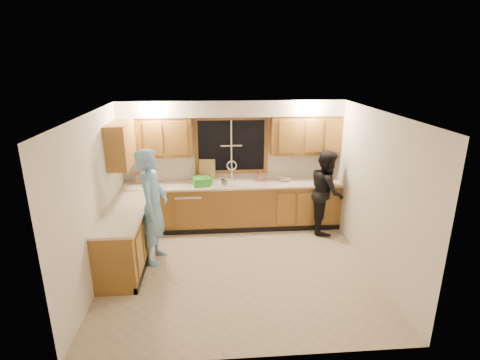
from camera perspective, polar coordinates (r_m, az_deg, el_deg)
name	(u,v)px	position (r m, az deg, el deg)	size (l,w,h in m)	color
floor	(239,268)	(6.19, -0.21, -13.31)	(4.20, 4.20, 0.00)	#BBA98F
ceiling	(238,112)	(5.34, -0.24, 10.26)	(4.20, 4.20, 0.00)	silver
wall_back	(231,163)	(7.46, -1.32, 2.66)	(4.20, 4.20, 0.00)	silver
wall_left	(96,200)	(5.89, -21.09, -2.80)	(3.80, 3.80, 0.00)	silver
wall_right	(373,192)	(6.16, 19.65, -1.74)	(3.80, 3.80, 0.00)	silver
base_cabinets_back	(233,206)	(7.43, -1.14, -3.99)	(4.20, 0.60, 0.88)	olive
base_cabinets_left	(127,238)	(6.43, -16.84, -8.44)	(0.60, 1.90, 0.88)	olive
countertop_back	(232,184)	(7.26, -1.16, -0.66)	(4.20, 0.63, 0.04)	beige
countertop_left	(125,212)	(6.25, -17.09, -4.65)	(0.63, 1.90, 0.04)	beige
upper_cabinets_left	(156,137)	(7.23, -12.70, 6.42)	(1.35, 0.33, 0.75)	olive
upper_cabinets_right	(305,135)	(7.38, 9.92, 6.82)	(1.35, 0.33, 0.75)	olive
upper_cabinets_return	(121,145)	(6.73, -17.71, 5.17)	(0.33, 0.90, 0.75)	olive
soffit	(232,108)	(7.07, -1.30, 10.92)	(4.20, 0.35, 0.30)	silver
window_frame	(231,146)	(7.36, -1.33, 5.27)	(1.44, 0.03, 1.14)	black
sink	(232,186)	(7.29, -1.16, -0.87)	(0.86, 0.52, 0.57)	white
dishwasher	(189,209)	(7.44, -7.71, -4.39)	(0.60, 0.56, 0.82)	white
stove	(119,255)	(5.94, -17.97, -10.77)	(0.58, 0.75, 0.90)	white
man	(153,207)	(6.18, -13.10, -3.99)	(0.70, 0.46, 1.91)	#73ADDA
woman	(326,191)	(7.35, 13.01, -1.69)	(0.78, 0.61, 1.61)	black
knife_block	(139,178)	(7.46, -15.12, 0.25)	(0.12, 0.10, 0.21)	olive
cutting_board	(207,170)	(7.40, -5.03, 1.53)	(0.32, 0.02, 0.42)	tan
dish_crate	(202,181)	(7.16, -5.81, -0.18)	(0.33, 0.31, 0.16)	green
soap_bottle	(260,175)	(7.43, 3.11, 0.74)	(0.09, 0.09, 0.20)	#DD547C
bowl	(284,179)	(7.46, 6.79, 0.11)	(0.23, 0.23, 0.06)	silver
can_left	(223,183)	(7.07, -2.59, -0.44)	(0.07, 0.07, 0.13)	#B6A68C
can_right	(226,184)	(7.03, -2.21, -0.59)	(0.07, 0.07, 0.12)	#B6A68C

